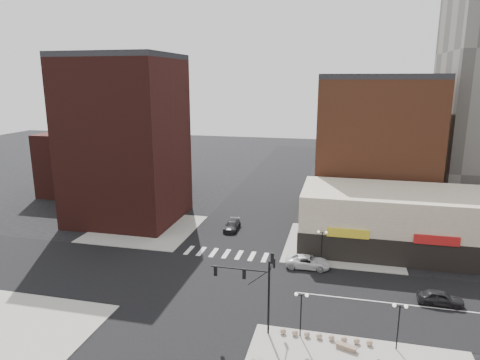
% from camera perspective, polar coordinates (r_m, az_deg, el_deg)
% --- Properties ---
extents(ground, '(240.00, 240.00, 0.00)m').
position_cam_1_polar(ground, '(49.06, -4.30, -13.48)').
color(ground, black).
rests_on(ground, ground).
extents(road_ew, '(200.00, 14.00, 0.02)m').
position_cam_1_polar(road_ew, '(49.06, -4.30, -13.47)').
color(road_ew, black).
rests_on(road_ew, ground).
extents(road_ns, '(14.00, 200.00, 0.02)m').
position_cam_1_polar(road_ns, '(49.06, -4.30, -13.47)').
color(road_ns, black).
rests_on(road_ns, ground).
extents(sidewalk_nw, '(15.00, 15.00, 0.12)m').
position_cam_1_polar(sidewalk_nw, '(66.53, -12.52, -6.33)').
color(sidewalk_nw, gray).
rests_on(sidewalk_nw, ground).
extents(sidewalk_ne, '(15.00, 15.00, 0.12)m').
position_cam_1_polar(sidewalk_ne, '(60.32, 13.45, -8.47)').
color(sidewalk_ne, gray).
rests_on(sidewalk_ne, ground).
extents(building_nw, '(16.00, 15.00, 25.00)m').
position_cam_1_polar(building_nw, '(69.05, -14.99, 4.91)').
color(building_nw, '#3B1612').
rests_on(building_nw, ground).
extents(building_nw_low, '(20.00, 18.00, 12.00)m').
position_cam_1_polar(building_nw_low, '(89.75, -17.43, 2.41)').
color(building_nw_low, '#3B1612').
rests_on(building_nw_low, ground).
extents(building_ne_midrise, '(18.00, 15.00, 22.00)m').
position_cam_1_polar(building_ne_midrise, '(72.20, 17.55, 3.89)').
color(building_ne_midrise, brown).
rests_on(building_ne_midrise, ground).
extents(building_ne_row, '(24.20, 12.20, 8.00)m').
position_cam_1_polar(building_ne_row, '(60.14, 19.85, -5.70)').
color(building_ne_row, beige).
rests_on(building_ne_row, ground).
extents(traffic_signal, '(5.59, 3.09, 7.77)m').
position_cam_1_polar(traffic_signal, '(38.44, 2.53, -13.18)').
color(traffic_signal, black).
rests_on(traffic_signal, ground).
extents(street_lamp_se_a, '(1.22, 0.32, 4.16)m').
position_cam_1_polar(street_lamp_se_a, '(38.64, 8.16, -15.97)').
color(street_lamp_se_a, black).
rests_on(street_lamp_se_a, sidewalk_se).
extents(street_lamp_se_b, '(1.22, 0.32, 4.16)m').
position_cam_1_polar(street_lamp_se_b, '(38.93, 20.47, -16.50)').
color(street_lamp_se_b, black).
rests_on(street_lamp_se_b, sidewalk_se).
extents(street_lamp_ne, '(1.22, 0.32, 4.16)m').
position_cam_1_polar(street_lamp_ne, '(53.11, 10.89, -7.66)').
color(street_lamp_ne, black).
rests_on(street_lamp_ne, sidewalk_ne).
extents(bollard_row, '(7.88, 0.53, 0.53)m').
position_cam_1_polar(bollard_row, '(40.06, 11.31, -19.81)').
color(bollard_row, gray).
rests_on(bollard_row, sidewalk_se).
extents(white_suv, '(5.36, 2.53, 1.48)m').
position_cam_1_polar(white_suv, '(52.76, 9.04, -10.72)').
color(white_suv, silver).
rests_on(white_suv, ground).
extents(dark_sedan_east, '(4.42, 1.91, 1.49)m').
position_cam_1_polar(dark_sedan_east, '(48.74, 25.16, -14.03)').
color(dark_sedan_east, black).
rests_on(dark_sedan_east, ground).
extents(dark_sedan_north, '(1.97, 4.76, 1.38)m').
position_cam_1_polar(dark_sedan_north, '(64.29, -1.06, -6.11)').
color(dark_sedan_north, black).
rests_on(dark_sedan_north, ground).
extents(stone_bench, '(1.87, 1.12, 0.42)m').
position_cam_1_polar(stone_bench, '(39.27, 13.95, -20.79)').
color(stone_bench, '#826A59').
rests_on(stone_bench, sidewalk_se).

